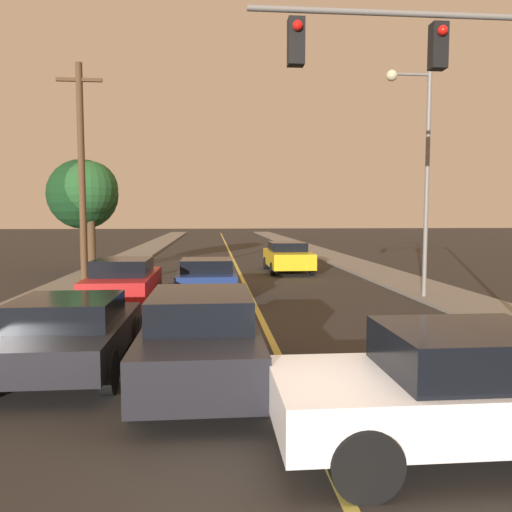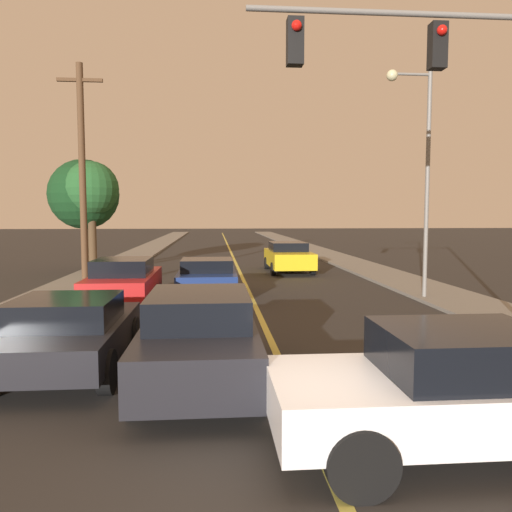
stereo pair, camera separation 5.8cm
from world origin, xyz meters
The scene contains 15 objects.
ground_plane centered at (0.00, 0.00, 0.00)m, with size 200.00×200.00×0.00m, color #2D2B28.
road_surface centered at (0.00, 36.00, 0.01)m, with size 10.80×80.00×0.01m.
sidewalk_left centered at (-6.65, 36.00, 0.06)m, with size 2.50×80.00×0.12m.
sidewalk_right centered at (6.65, 36.00, 0.06)m, with size 2.50×80.00×0.12m.
car_near_lane_front centered at (-1.51, 2.97, 0.81)m, with size 1.96×4.69×1.57m.
car_near_lane_second centered at (-1.51, 11.82, 0.70)m, with size 2.08×3.83×1.34m.
car_outer_lane_front centered at (-3.89, 3.74, 0.74)m, with size 2.07×4.02×1.38m.
car_outer_lane_second centered at (-3.89, 9.37, 0.82)m, with size 1.87×4.15×1.58m.
car_far_oncoming centered at (2.43, 19.26, 0.77)m, with size 2.09×4.78×1.48m.
car_crossing_right centered at (1.54, 0.20, 0.79)m, with size 4.25×2.01×1.51m.
traffic_signal_mast centered at (3.76, 4.62, 5.14)m, with size 6.51×0.42×6.95m.
streetlamp_right centered at (5.42, 10.68, 4.81)m, with size 1.52×0.36×7.40m.
utility_pole_left centered at (-6.00, 13.33, 4.34)m, with size 1.60×0.24×8.12m.
tree_left_near centered at (-7.61, 19.85, 3.83)m, with size 3.40×3.40×5.43m.
tree_left_far centered at (-7.09, 19.13, 4.03)m, with size 2.59×2.59×5.27m.
Camera 2 is at (-1.25, -5.33, 2.84)m, focal length 35.00 mm.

